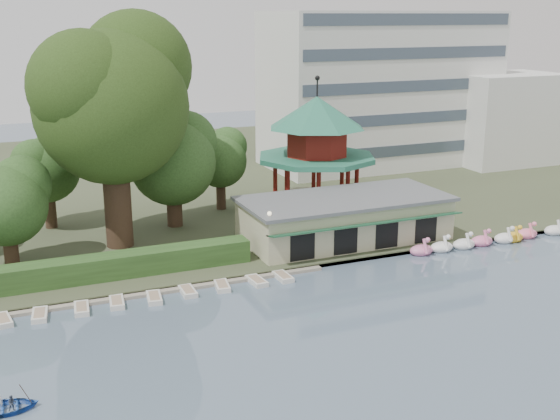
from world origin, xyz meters
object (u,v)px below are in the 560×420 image
dock (107,298)px  pavilion (316,142)px  boathouse (345,218)px  rowboat_with_passengers (6,404)px  big_tree (112,95)px

dock → pavilion: pavilion is taller
boathouse → rowboat_with_passengers: boathouse is taller
boathouse → pavilion: bearing=78.7°
big_tree → rowboat_with_passengers: (-10.63, -24.13, -13.06)m
pavilion → big_tree: size_ratio=0.67×
rowboat_with_passengers → dock: bearing=60.4°
dock → big_tree: big_tree is taller
rowboat_with_passengers → pavilion: bearing=41.6°
dock → boathouse: 22.62m
big_tree → pavilion: bearing=10.3°
boathouse → rowboat_with_passengers: bearing=-148.7°
dock → pavilion: (24.00, 14.80, 7.36)m
rowboat_with_passengers → big_tree: bearing=66.2°
dock → boathouse: (22.00, 4.77, 2.25)m
dock → pavilion: size_ratio=2.52×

